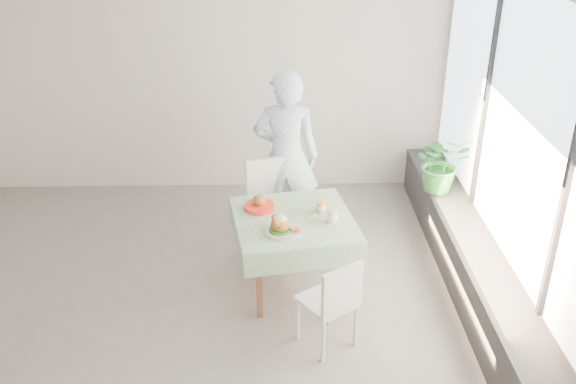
{
  "coord_description": "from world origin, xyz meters",
  "views": [
    {
      "loc": [
        0.98,
        -4.72,
        3.53
      ],
      "look_at": [
        1.11,
        0.34,
        0.98
      ],
      "focal_mm": 40.0,
      "sensor_mm": 36.0,
      "label": 1
    }
  ],
  "objects_px": {
    "chair_far": "(274,226)",
    "main_dish": "(282,227)",
    "cafe_table": "(294,245)",
    "chair_near": "(328,318)",
    "juice_cup_orange": "(321,206)",
    "potted_plant": "(442,163)",
    "diner": "(286,157)"
  },
  "relations": [
    {
      "from": "chair_near",
      "to": "juice_cup_orange",
      "type": "height_order",
      "value": "juice_cup_orange"
    },
    {
      "from": "main_dish",
      "to": "potted_plant",
      "type": "bearing_deg",
      "value": 37.14
    },
    {
      "from": "cafe_table",
      "to": "juice_cup_orange",
      "type": "relative_size",
      "value": 4.48
    },
    {
      "from": "chair_far",
      "to": "juice_cup_orange",
      "type": "bearing_deg",
      "value": -51.15
    },
    {
      "from": "chair_far",
      "to": "juice_cup_orange",
      "type": "height_order",
      "value": "juice_cup_orange"
    },
    {
      "from": "diner",
      "to": "main_dish",
      "type": "height_order",
      "value": "diner"
    },
    {
      "from": "chair_far",
      "to": "potted_plant",
      "type": "height_order",
      "value": "potted_plant"
    },
    {
      "from": "main_dish",
      "to": "potted_plant",
      "type": "distance_m",
      "value": 2.1
    },
    {
      "from": "juice_cup_orange",
      "to": "potted_plant",
      "type": "bearing_deg",
      "value": 34.33
    },
    {
      "from": "cafe_table",
      "to": "juice_cup_orange",
      "type": "height_order",
      "value": "juice_cup_orange"
    },
    {
      "from": "cafe_table",
      "to": "chair_near",
      "type": "xyz_separation_m",
      "value": [
        0.25,
        -0.81,
        -0.2
      ]
    },
    {
      "from": "juice_cup_orange",
      "to": "potted_plant",
      "type": "height_order",
      "value": "potted_plant"
    },
    {
      "from": "chair_far",
      "to": "cafe_table",
      "type": "bearing_deg",
      "value": -74.39
    },
    {
      "from": "chair_far",
      "to": "juice_cup_orange",
      "type": "distance_m",
      "value": 0.85
    },
    {
      "from": "chair_near",
      "to": "juice_cup_orange",
      "type": "bearing_deg",
      "value": 90.41
    },
    {
      "from": "chair_far",
      "to": "juice_cup_orange",
      "type": "relative_size",
      "value": 3.61
    },
    {
      "from": "juice_cup_orange",
      "to": "cafe_table",
      "type": "bearing_deg",
      "value": -155.79
    },
    {
      "from": "cafe_table",
      "to": "potted_plant",
      "type": "bearing_deg",
      "value": 32.86
    },
    {
      "from": "main_dish",
      "to": "potted_plant",
      "type": "height_order",
      "value": "potted_plant"
    },
    {
      "from": "cafe_table",
      "to": "juice_cup_orange",
      "type": "bearing_deg",
      "value": 24.21
    },
    {
      "from": "cafe_table",
      "to": "main_dish",
      "type": "bearing_deg",
      "value": -112.75
    },
    {
      "from": "chair_near",
      "to": "juice_cup_orange",
      "type": "xyz_separation_m",
      "value": [
        -0.01,
        0.92,
        0.55
      ]
    },
    {
      "from": "chair_far",
      "to": "potted_plant",
      "type": "xyz_separation_m",
      "value": [
        1.74,
        0.37,
        0.51
      ]
    },
    {
      "from": "chair_near",
      "to": "diner",
      "type": "bearing_deg",
      "value": 99.53
    },
    {
      "from": "chair_near",
      "to": "potted_plant",
      "type": "distance_m",
      "value": 2.31
    },
    {
      "from": "potted_plant",
      "to": "diner",
      "type": "bearing_deg",
      "value": -178.62
    },
    {
      "from": "cafe_table",
      "to": "chair_near",
      "type": "height_order",
      "value": "chair_near"
    },
    {
      "from": "cafe_table",
      "to": "main_dish",
      "type": "height_order",
      "value": "main_dish"
    },
    {
      "from": "chair_far",
      "to": "main_dish",
      "type": "distance_m",
      "value": 1.03
    },
    {
      "from": "chair_far",
      "to": "diner",
      "type": "distance_m",
      "value": 0.71
    },
    {
      "from": "chair_near",
      "to": "diner",
      "type": "height_order",
      "value": "diner"
    },
    {
      "from": "cafe_table",
      "to": "juice_cup_orange",
      "type": "distance_m",
      "value": 0.44
    }
  ]
}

